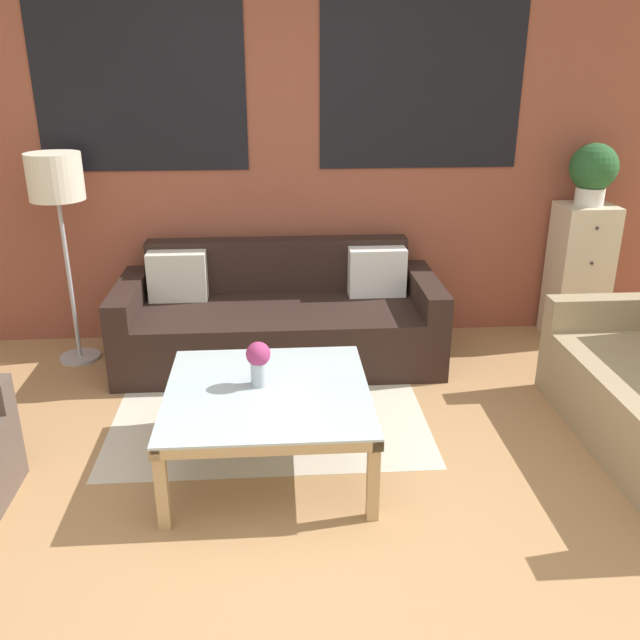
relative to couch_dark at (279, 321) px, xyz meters
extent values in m
plane|color=#AD7F51|center=(0.06, -1.95, -0.28)|extent=(16.00, 16.00, 0.00)
cube|color=brown|center=(0.06, 0.49, 1.12)|extent=(8.40, 0.08, 2.80)
cube|color=black|center=(-0.89, 0.44, 1.52)|extent=(1.40, 0.01, 1.10)
cube|color=black|center=(1.01, 0.44, 1.52)|extent=(1.40, 0.01, 1.10)
cube|color=beige|center=(-0.08, -0.75, -0.27)|extent=(1.83, 1.43, 0.00)
cube|color=black|center=(0.00, -0.13, -0.08)|extent=(1.86, 0.72, 0.40)
cube|color=black|center=(0.00, 0.31, 0.11)|extent=(1.86, 0.16, 0.78)
cube|color=black|center=(-1.01, -0.05, 0.01)|extent=(0.16, 0.88, 0.58)
cube|color=black|center=(1.01, -0.05, 0.01)|extent=(0.16, 0.88, 0.58)
cube|color=silver|center=(-0.70, 0.15, 0.29)|extent=(0.40, 0.16, 0.34)
cube|color=white|center=(0.70, 0.15, 0.29)|extent=(0.40, 0.16, 0.34)
cube|color=tan|center=(2.05, -0.62, 0.03)|extent=(0.80, 0.14, 0.62)
cube|color=silver|center=(-0.08, -1.35, 0.16)|extent=(1.02, 1.02, 0.01)
cube|color=tan|center=(-0.08, -1.84, 0.12)|extent=(1.02, 0.05, 0.05)
cube|color=tan|center=(-0.08, -0.87, 0.12)|extent=(1.02, 0.05, 0.05)
cube|color=tan|center=(-0.56, -1.35, 0.12)|extent=(0.05, 1.02, 0.05)
cube|color=tan|center=(0.41, -1.35, 0.12)|extent=(0.05, 1.02, 0.05)
cube|color=tan|center=(-0.55, -1.82, -0.06)|extent=(0.05, 0.05, 0.43)
cube|color=tan|center=(0.40, -1.82, -0.06)|extent=(0.06, 0.05, 0.43)
cube|color=tan|center=(-0.55, -0.88, -0.06)|extent=(0.05, 0.06, 0.43)
cube|color=tan|center=(0.40, -0.88, -0.06)|extent=(0.06, 0.06, 0.43)
cylinder|color=#B2B2B7|center=(-1.41, 0.08, -0.27)|extent=(0.28, 0.28, 0.02)
cylinder|color=#B2B2B7|center=(-1.41, 0.08, 0.30)|extent=(0.03, 0.03, 1.11)
cylinder|color=beige|center=(-1.41, 0.08, 1.00)|extent=(0.35, 0.35, 0.30)
cube|color=beige|center=(2.21, 0.23, 0.23)|extent=(0.38, 0.35, 1.01)
sphere|color=#38332D|center=(2.21, 0.05, 0.61)|extent=(0.02, 0.02, 0.02)
sphere|color=#38332D|center=(2.21, 0.05, 0.35)|extent=(0.02, 0.02, 0.02)
sphere|color=#38332D|center=(2.21, 0.05, 0.10)|extent=(0.02, 0.02, 0.02)
sphere|color=#38332D|center=(2.21, 0.05, -0.15)|extent=(0.02, 0.02, 0.02)
cylinder|color=silver|center=(2.21, 0.23, 0.79)|extent=(0.20, 0.20, 0.12)
sphere|color=#285B2D|center=(2.21, 0.23, 1.00)|extent=(0.33, 0.33, 0.33)
cylinder|color=#ADBCC6|center=(-0.12, -1.30, 0.23)|extent=(0.08, 0.08, 0.13)
sphere|color=#9E3366|center=(-0.12, -1.30, 0.33)|extent=(0.12, 0.12, 0.12)
camera|label=1|loc=(-0.03, -4.39, 1.72)|focal=38.00mm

